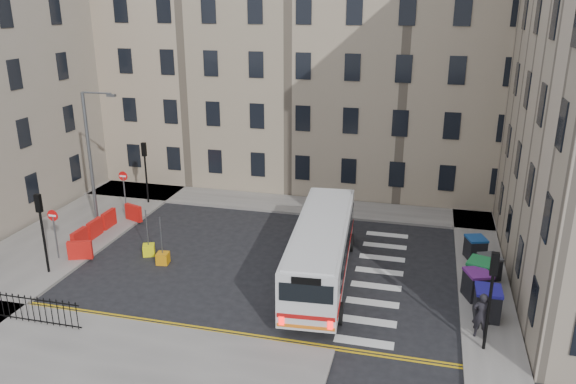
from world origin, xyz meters
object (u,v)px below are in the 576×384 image
at_px(pedestrian, 481,315).
at_px(bollard_yellow, 149,250).
at_px(wheelie_bin_e, 475,248).
at_px(streetlamp, 90,158).
at_px(wheelie_bin_d, 489,266).
at_px(wheelie_bin_c, 479,274).
at_px(wheelie_bin_b, 477,285).
at_px(bollard_chevron, 163,258).
at_px(wheelie_bin_a, 487,303).
at_px(bus, 321,248).

height_order(pedestrian, bollard_yellow, pedestrian).
height_order(wheelie_bin_e, bollard_yellow, wheelie_bin_e).
xyz_separation_m(streetlamp, wheelie_bin_d, (22.24, -1.22, -3.61)).
height_order(wheelie_bin_d, bollard_yellow, wheelie_bin_d).
height_order(wheelie_bin_c, pedestrian, pedestrian).
height_order(wheelie_bin_b, bollard_chevron, wheelie_bin_b).
bearing_deg(wheelie_bin_e, wheelie_bin_a, -107.14).
bearing_deg(bus, wheelie_bin_a, -18.66).
distance_m(bus, bollard_chevron, 8.43).
height_order(wheelie_bin_b, wheelie_bin_d, wheelie_bin_b).
relative_size(wheelie_bin_c, bollard_yellow, 2.49).
bearing_deg(streetlamp, wheelie_bin_c, -6.11).
bearing_deg(wheelie_bin_c, wheelie_bin_e, 107.70).
height_order(wheelie_bin_e, pedestrian, pedestrian).
xyz_separation_m(pedestrian, bollard_yellow, (-16.69, 3.96, -0.82)).
bearing_deg(bollard_chevron, pedestrian, -11.69).
bearing_deg(bollard_yellow, wheelie_bin_c, 1.32).
bearing_deg(bus, wheelie_bin_b, -6.45).
bearing_deg(wheelie_bin_e, streetlamp, 163.78).
height_order(bus, wheelie_bin_b, bus).
height_order(wheelie_bin_d, pedestrian, pedestrian).
distance_m(wheelie_bin_a, wheelie_bin_e, 5.93).
bearing_deg(wheelie_bin_c, bus, -155.39).
bearing_deg(bollard_chevron, wheelie_bin_e, 15.32).
bearing_deg(wheelie_bin_b, wheelie_bin_d, 51.32).
distance_m(streetlamp, wheelie_bin_d, 22.57).
bearing_deg(wheelie_bin_c, bollard_yellow, -160.69).
relative_size(streetlamp, wheelie_bin_c, 5.44).
bearing_deg(streetlamp, pedestrian, -17.26).
xyz_separation_m(bollard_yellow, bollard_chevron, (1.19, -0.75, 0.00)).
relative_size(wheelie_bin_d, bollard_chevron, 2.18).
xyz_separation_m(wheelie_bin_b, wheelie_bin_d, (0.71, 2.21, -0.08)).
height_order(streetlamp, bollard_chevron, streetlamp).
bearing_deg(pedestrian, streetlamp, -15.16).
bearing_deg(bollard_chevron, streetlamp, 149.92).
distance_m(wheelie_bin_d, pedestrian, 5.52).
distance_m(wheelie_bin_c, pedestrian, 4.36).
xyz_separation_m(streetlamp, pedestrian, (21.48, -6.67, -3.21)).
bearing_deg(streetlamp, wheelie_bin_b, -9.05).
xyz_separation_m(bus, wheelie_bin_b, (7.24, -0.24, -0.89)).
bearing_deg(streetlamp, bollard_yellow, -29.52).
xyz_separation_m(wheelie_bin_b, wheelie_bin_e, (0.19, 4.27, -0.06)).
bearing_deg(wheelie_bin_c, bollard_chevron, -157.85).
height_order(wheelie_bin_c, bollard_yellow, wheelie_bin_c).
distance_m(wheelie_bin_c, wheelie_bin_e, 3.17).
height_order(streetlamp, wheelie_bin_b, streetlamp).
distance_m(wheelie_bin_b, bollard_chevron, 15.55).
height_order(wheelie_bin_d, wheelie_bin_e, wheelie_bin_e).
distance_m(streetlamp, bollard_chevron, 8.01).
bearing_deg(pedestrian, wheelie_bin_c, -90.85).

